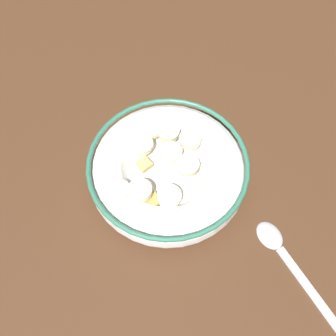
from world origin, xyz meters
TOP-DOWN VIEW (x-y plane):
  - ground_plane at (0.00, 0.00)cm, footprint 120.01×120.01cm
  - cereal_bowl at (0.02, -0.01)cm, footprint 19.25×19.25cm
  - spoon at (6.09, 14.78)cm, footprint 11.16×10.45cm

SIDE VIEW (x-z plane):
  - ground_plane at x=0.00cm, z-range -2.00..0.00cm
  - spoon at x=6.09cm, z-range -0.07..0.73cm
  - cereal_bowl at x=0.02cm, z-range -0.03..5.25cm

